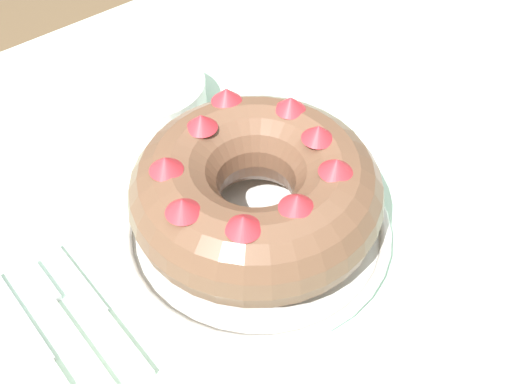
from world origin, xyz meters
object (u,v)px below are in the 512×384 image
bundt_cake (256,191)px  serving_knife (47,368)px  side_bowl (151,97)px  fork (65,324)px  serving_dish (256,228)px  cake_knife (102,319)px  napkin (424,127)px

bundt_cake → serving_knife: bearing=179.8°
side_bowl → bundt_cake: bearing=-96.9°
bundt_cake → side_bowl: bundt_cake is taller
fork → serving_dish: bearing=-14.3°
fork → cake_knife: size_ratio=1.09×
bundt_cake → napkin: bearing=-1.1°
serving_dish → cake_knife: bearing=175.4°
fork → serving_knife: size_ratio=0.92×
serving_dish → cake_knife: (-0.18, 0.01, -0.01)m
serving_knife → fork: bearing=40.1°
side_bowl → napkin: size_ratio=0.80×
serving_dish → bundt_cake: bundt_cake is taller
bundt_cake → fork: bearing=171.4°
serving_dish → cake_knife: size_ratio=1.54×
bundt_cake → fork: bundt_cake is taller
cake_knife → side_bowl: 0.31m
side_bowl → napkin: 0.35m
serving_knife → napkin: bearing=-3.4°
bundt_cake → cake_knife: bundt_cake is taller
fork → cake_knife: 0.03m
bundt_cake → napkin: size_ratio=1.42×
bundt_cake → napkin: bundt_cake is taller
bundt_cake → serving_knife: 0.25m
cake_knife → side_bowl: size_ratio=1.30×
serving_dish → bundt_cake: (-0.00, 0.00, 0.06)m
fork → side_bowl: (0.24, 0.21, 0.02)m
napkin → serving_dish: bearing=178.9°
serving_dish → side_bowl: side_bowl is taller
fork → cake_knife: cake_knife is taller
bundt_cake → serving_knife: bundt_cake is taller
serving_knife → cake_knife: (0.06, 0.01, -0.00)m
bundt_cake → side_bowl: bearing=83.1°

